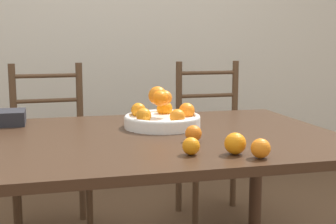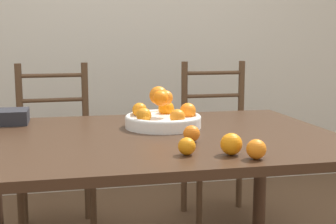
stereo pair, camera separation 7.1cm
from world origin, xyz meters
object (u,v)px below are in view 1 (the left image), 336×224
at_px(orange_loose_2, 193,133).
at_px(chair_right, 214,144).
at_px(orange_loose_0, 191,146).
at_px(book_stack, 3,118).
at_px(orange_loose_1, 235,144).
at_px(chair_left, 50,154).
at_px(orange_loose_3, 261,148).
at_px(fruit_bowl, 162,117).

relative_size(orange_loose_2, chair_right, 0.07).
height_order(orange_loose_0, book_stack, book_stack).
height_order(orange_loose_1, chair_left, chair_left).
xyz_separation_m(orange_loose_3, chair_right, (0.31, 1.29, -0.29)).
distance_m(orange_loose_0, chair_left, 1.31).
bearing_deg(orange_loose_2, chair_left, 118.66).
xyz_separation_m(orange_loose_0, book_stack, (-0.68, 0.76, 0.00)).
bearing_deg(chair_left, orange_loose_1, -65.29).
bearing_deg(chair_right, book_stack, -160.09).
xyz_separation_m(fruit_bowl, orange_loose_3, (0.19, -0.62, -0.01)).
xyz_separation_m(orange_loose_0, orange_loose_3, (0.21, -0.10, 0.00)).
relative_size(orange_loose_1, orange_loose_2, 1.17).
bearing_deg(orange_loose_0, orange_loose_1, -11.50).
xyz_separation_m(orange_loose_1, orange_loose_2, (-0.08, 0.23, -0.01)).
height_order(orange_loose_0, orange_loose_1, orange_loose_1).
relative_size(fruit_bowl, orange_loose_1, 4.51).
distance_m(orange_loose_2, book_stack, 0.93).
height_order(orange_loose_0, chair_right, chair_right).
height_order(orange_loose_2, orange_loose_3, orange_loose_3).
xyz_separation_m(fruit_bowl, book_stack, (-0.70, 0.24, -0.01)).
xyz_separation_m(orange_loose_0, chair_right, (0.52, 1.19, -0.29)).
bearing_deg(orange_loose_2, chair_right, 65.64).
bearing_deg(orange_loose_2, orange_loose_0, -109.67).
distance_m(chair_left, chair_right, 0.99).
relative_size(orange_loose_0, chair_left, 0.06).
relative_size(fruit_bowl, orange_loose_2, 5.28).
height_order(fruit_bowl, orange_loose_2, fruit_bowl).
relative_size(chair_left, book_stack, 4.83).
bearing_deg(fruit_bowl, chair_right, 53.55).
distance_m(orange_loose_0, chair_right, 1.33).
xyz_separation_m(orange_loose_2, orange_loose_3, (0.14, -0.30, 0.00)).
height_order(orange_loose_0, orange_loose_3, orange_loose_3).
height_order(fruit_bowl, book_stack, fruit_bowl).
distance_m(orange_loose_0, orange_loose_2, 0.21).
relative_size(orange_loose_0, orange_loose_1, 0.81).
bearing_deg(orange_loose_3, chair_right, 76.57).
relative_size(fruit_bowl, chair_right, 0.35).
xyz_separation_m(fruit_bowl, orange_loose_1, (0.13, -0.55, -0.01)).
xyz_separation_m(orange_loose_0, orange_loose_1, (0.15, -0.03, 0.01)).
relative_size(orange_loose_0, chair_right, 0.06).
bearing_deg(book_stack, orange_loose_1, -43.56).
xyz_separation_m(orange_loose_1, chair_right, (0.37, 1.22, -0.29)).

